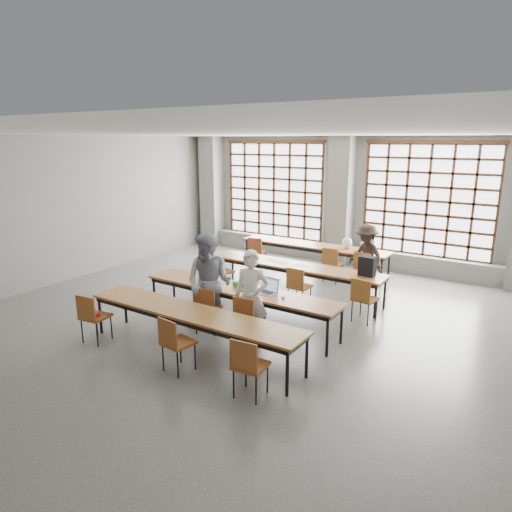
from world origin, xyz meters
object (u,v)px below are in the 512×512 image
at_px(chair_mid_left, 220,269).
at_px(mouse, 283,297).
at_px(red_pouch, 96,314).
at_px(chair_back_right, 363,266).
at_px(laptop_back, 365,248).
at_px(laptop_front, 268,289).
at_px(student_male, 251,297).
at_px(backpack, 367,266).
at_px(chair_near_right, 248,362).
at_px(student_back, 366,256).
at_px(phone, 244,291).
at_px(chair_back_left, 256,250).
at_px(green_box, 239,284).
at_px(chair_front_left, 206,305).
at_px(student_female, 209,283).
at_px(chair_front_right, 247,315).
at_px(plastic_bag, 347,243).
at_px(chair_near_mid, 174,339).
at_px(desk_row_d, 192,315).
at_px(chair_back_mid, 332,261).
at_px(chair_mid_right, 363,296).
at_px(chair_mid_centre, 298,283).
at_px(chair_near_left, 92,314).
at_px(desk_row_a, 314,247).
at_px(desk_row_b, 295,268).
at_px(desk_row_c, 239,292).

relative_size(chair_mid_left, mouse, 8.98).
relative_size(mouse, red_pouch, 0.49).
relative_size(chair_back_right, mouse, 8.98).
bearing_deg(laptop_back, laptop_front, -95.23).
bearing_deg(student_male, backpack, 47.39).
bearing_deg(chair_near_right, student_back, 93.88).
relative_size(phone, red_pouch, 0.65).
xyz_separation_m(chair_back_left, green_box, (1.77, -3.31, 0.24)).
bearing_deg(chair_front_left, red_pouch, -137.07).
distance_m(chair_mid_left, chair_near_right, 4.56).
distance_m(student_female, red_pouch, 2.01).
height_order(chair_mid_left, chair_front_right, same).
bearing_deg(plastic_bag, chair_near_mid, -92.30).
xyz_separation_m(chair_front_right, student_female, (-0.90, 0.13, 0.37)).
bearing_deg(chair_near_mid, student_back, 80.30).
xyz_separation_m(desk_row_d, plastic_bag, (0.43, 5.44, 0.21)).
height_order(chair_back_mid, chair_mid_right, same).
height_order(mouse, green_box, green_box).
distance_m(chair_mid_right, laptop_front, 1.87).
distance_m(chair_mid_centre, chair_front_right, 2.02).
xyz_separation_m(chair_near_mid, mouse, (0.73, 1.98, 0.21)).
distance_m(chair_mid_centre, phone, 1.53).
bearing_deg(chair_front_left, backpack, 53.66).
relative_size(laptop_front, backpack, 0.97).
bearing_deg(chair_near_left, mouse, 37.19).
bearing_deg(backpack, chair_mid_left, -166.01).
relative_size(chair_mid_right, chair_near_right, 1.00).
bearing_deg(chair_mid_centre, red_pouch, -123.24).
bearing_deg(student_male, plastic_bag, 72.34).
height_order(chair_near_left, laptop_front, laptop_front).
bearing_deg(chair_front_right, chair_mid_centre, 92.95).
relative_size(desk_row_a, laptop_front, 10.31).
bearing_deg(chair_near_right, desk_row_b, 109.69).
bearing_deg(backpack, chair_near_mid, -107.93).
height_order(student_male, laptop_front, student_male).
bearing_deg(desk_row_a, backpack, -42.48).
height_order(desk_row_c, chair_near_mid, chair_near_mid).
bearing_deg(desk_row_c, chair_mid_right, 36.25).
relative_size(chair_back_right, green_box, 3.52).
bearing_deg(plastic_bag, desk_row_b, -99.99).
xyz_separation_m(desk_row_c, chair_near_left, (-1.66, -2.00, -0.13)).
height_order(chair_mid_left, plastic_bag, plastic_bag).
height_order(chair_back_right, backpack, backpack).
relative_size(chair_mid_right, red_pouch, 4.40).
bearing_deg(chair_near_left, chair_front_left, 44.83).
height_order(green_box, red_pouch, green_box).
height_order(chair_front_left, plastic_bag, plastic_bag).
bearing_deg(mouse, student_back, 86.52).
relative_size(desk_row_a, chair_front_right, 4.55).
xyz_separation_m(laptop_front, red_pouch, (-2.22, -2.03, -0.29)).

